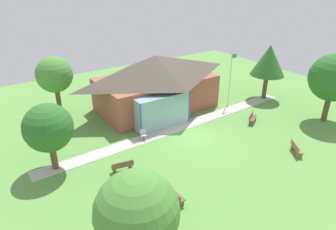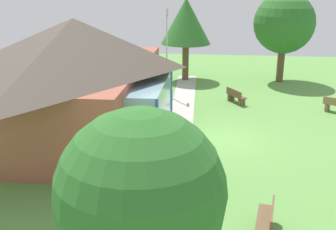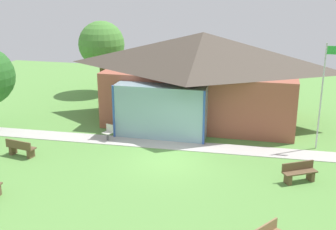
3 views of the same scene
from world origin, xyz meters
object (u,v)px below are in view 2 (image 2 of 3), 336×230
at_px(pavilion, 79,75).
at_px(patio_chair_west, 172,165).
at_px(tree_far_east, 284,23).
at_px(tree_west_hedge, 141,193).
at_px(flagpole, 167,48).
at_px(bench_mid_left, 266,220).
at_px(tree_east_hedge, 186,22).
at_px(bench_mid_right, 236,97).

xyz_separation_m(pavilion, patio_chair_west, (-4.13, -4.69, -2.32)).
bearing_deg(pavilion, tree_far_east, -43.58).
bearing_deg(patio_chair_west, tree_west_hedge, 20.60).
xyz_separation_m(flagpole, bench_mid_left, (-14.01, -4.46, -2.56)).
relative_size(tree_west_hedge, tree_east_hedge, 0.83).
xyz_separation_m(pavilion, tree_far_east, (11.30, -10.75, 1.31)).
distance_m(tree_far_east, tree_east_hedge, 6.67).
distance_m(pavilion, flagpole, 7.33).
height_order(pavilion, tree_far_east, tree_far_east).
xyz_separation_m(pavilion, bench_mid_right, (5.50, -7.43, -2.33)).
height_order(bench_mid_right, tree_west_hedge, tree_west_hedge).
bearing_deg(tree_east_hedge, pavilion, 159.59).
relative_size(pavilion, tree_east_hedge, 2.07).
relative_size(bench_mid_left, tree_east_hedge, 0.27).
distance_m(pavilion, tree_far_east, 15.65).
height_order(bench_mid_left, tree_east_hedge, tree_east_hedge).
bearing_deg(bench_mid_right, bench_mid_left, -29.46).
relative_size(flagpole, bench_mid_left, 3.44).
xyz_separation_m(tree_far_east, tree_east_hedge, (-0.31, 6.66, 0.07)).
distance_m(patio_chair_west, tree_east_hedge, 15.58).
relative_size(tree_far_east, tree_east_hedge, 1.07).
bearing_deg(pavilion, tree_east_hedge, -20.41).
bearing_deg(tree_far_east, patio_chair_west, 158.55).
xyz_separation_m(bench_mid_left, tree_east_hedge, (18.44, 3.64, 3.72)).
height_order(patio_chair_west, tree_east_hedge, tree_east_hedge).
bearing_deg(pavilion, patio_chair_west, -131.37).
height_order(tree_west_hedge, tree_east_hedge, tree_east_hedge).
bearing_deg(patio_chair_west, bench_mid_right, -176.36).
bearing_deg(patio_chair_west, tree_east_hedge, -158.21).
distance_m(flagpole, bench_mid_left, 14.93).
height_order(pavilion, patio_chair_west, pavilion).
bearing_deg(patio_chair_west, flagpole, -152.94).
bearing_deg(bench_mid_right, tree_east_hedge, -179.47).
xyz_separation_m(flagpole, bench_mid_right, (-1.06, -4.16, -2.56)).
relative_size(pavilion, bench_mid_right, 7.83).
relative_size(bench_mid_right, tree_west_hedge, 0.32).
bearing_deg(bench_mid_right, tree_far_east, 119.35).
height_order(bench_mid_left, tree_far_east, tree_far_east).
xyz_separation_m(bench_mid_right, tree_far_east, (5.79, -3.32, 3.64)).
bearing_deg(tree_far_east, tree_east_hedge, 92.65).
bearing_deg(bench_mid_left, tree_far_east, 1.01).
bearing_deg(bench_mid_left, flagpole, 27.81).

